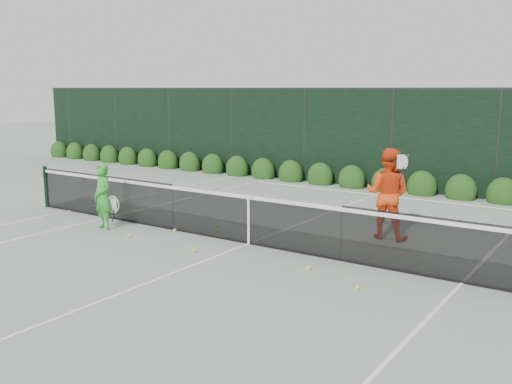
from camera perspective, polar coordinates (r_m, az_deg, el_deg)
The scene contains 8 objects.
ground at distance 11.32m, azimuth -0.73°, elevation -5.23°, with size 80.00×80.00×0.00m, color gray.
tennis_net at distance 11.20m, azimuth -0.84°, elevation -2.59°, with size 12.90×0.10×1.07m.
player_woman at distance 12.79m, azimuth -15.07°, elevation -0.48°, with size 0.64×0.45×1.44m.
player_man at distance 11.87m, azimuth 13.03°, elevation -0.15°, with size 0.98×0.77×1.86m.
court_lines at distance 11.32m, azimuth -0.73°, elevation -5.20°, with size 11.03×23.83×0.01m.
windscreen_fence at distance 8.95m, azimuth -10.74°, elevation 0.36°, with size 32.00×21.07×3.06m.
hedge_row at distance 17.48m, azimuth 12.83°, elevation 0.86°, with size 31.66×0.65×0.94m.
tennis_balls at distance 11.18m, azimuth -3.49°, elevation -5.26°, with size 5.28×1.94×0.07m.
Camera 1 is at (6.25, -8.93, 3.04)m, focal length 40.00 mm.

